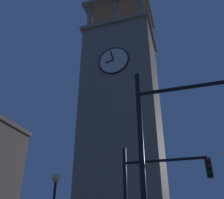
{
  "coord_description": "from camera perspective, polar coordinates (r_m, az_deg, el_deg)",
  "views": [
    {
      "loc": [
        -7.19,
        18.42,
        2.19
      ],
      "look_at": [
        -0.03,
        -5.22,
        15.27
      ],
      "focal_mm": 40.35,
      "sensor_mm": 36.0,
      "label": 1
    }
  ],
  "objects": [
    {
      "name": "traffic_signal_near",
      "position": [
        10.94,
        9.36,
        -20.16
      ],
      "size": [
        3.63,
        0.41,
        5.58
      ],
      "color": "black",
      "rests_on": "ground_plane"
    },
    {
      "name": "clocktower",
      "position": [
        26.4,
        2.39,
        -5.31
      ],
      "size": [
        8.21,
        6.93,
        31.27
      ],
      "color": "gray",
      "rests_on": "ground_plane"
    },
    {
      "name": "traffic_signal_mid",
      "position": [
        7.37,
        16.24,
        -8.96
      ],
      "size": [
        4.27,
        0.41,
        6.9
      ],
      "color": "black",
      "rests_on": "ground_plane"
    }
  ]
}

